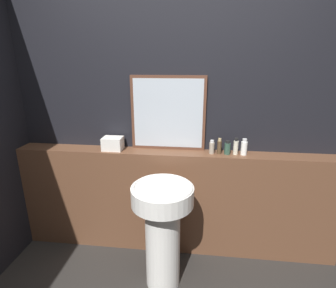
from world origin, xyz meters
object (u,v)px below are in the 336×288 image
object	(u,v)px
shampoo_bottle	(212,147)
lotion_bottle	(227,148)
pedestal_sink	(163,225)
towel_stack	(113,143)
hand_soap_bottle	(244,147)
body_wash_bottle	(236,147)
conditioner_bottle	(219,147)
mirror	(168,114)

from	to	relation	value
shampoo_bottle	lotion_bottle	xyz separation A→B (m)	(0.13, 0.00, -0.00)
pedestal_sink	shampoo_bottle	bearing A→B (deg)	50.90
towel_stack	shampoo_bottle	bearing A→B (deg)	0.00
towel_stack	lotion_bottle	world-z (taller)	lotion_bottle
hand_soap_bottle	towel_stack	bearing A→B (deg)	180.00
towel_stack	body_wash_bottle	distance (m)	1.09
hand_soap_bottle	conditioner_bottle	bearing A→B (deg)	180.00
shampoo_bottle	conditioner_bottle	distance (m)	0.06
lotion_bottle	body_wash_bottle	size ratio (longest dim) A/B	0.81
towel_stack	lotion_bottle	xyz separation A→B (m)	(1.02, 0.00, -0.00)
towel_stack	body_wash_bottle	xyz separation A→B (m)	(1.09, 0.00, 0.01)
body_wash_bottle	hand_soap_bottle	distance (m)	0.07
pedestal_sink	hand_soap_bottle	size ratio (longest dim) A/B	6.20
body_wash_bottle	towel_stack	bearing A→B (deg)	180.00
pedestal_sink	lotion_bottle	size ratio (longest dim) A/B	7.33
hand_soap_bottle	lotion_bottle	bearing A→B (deg)	180.00
towel_stack	conditioner_bottle	size ratio (longest dim) A/B	1.25
mirror	body_wash_bottle	world-z (taller)	mirror
mirror	lotion_bottle	xyz separation A→B (m)	(0.52, -0.08, -0.27)
lotion_bottle	hand_soap_bottle	bearing A→B (deg)	-0.00
conditioner_bottle	shampoo_bottle	bearing A→B (deg)	180.00
pedestal_sink	towel_stack	world-z (taller)	towel_stack
mirror	shampoo_bottle	world-z (taller)	mirror
pedestal_sink	shampoo_bottle	distance (m)	0.77
lotion_bottle	hand_soap_bottle	world-z (taller)	hand_soap_bottle
lotion_bottle	body_wash_bottle	distance (m)	0.07
conditioner_bottle	body_wash_bottle	size ratio (longest dim) A/B	0.94
pedestal_sink	hand_soap_bottle	world-z (taller)	hand_soap_bottle
shampoo_bottle	body_wash_bottle	distance (m)	0.20
body_wash_bottle	hand_soap_bottle	world-z (taller)	body_wash_bottle
towel_stack	shampoo_bottle	world-z (taller)	shampoo_bottle
towel_stack	body_wash_bottle	bearing A→B (deg)	0.00
pedestal_sink	mirror	xyz separation A→B (m)	(-0.02, 0.54, 0.77)
mirror	lotion_bottle	size ratio (longest dim) A/B	5.47
conditioner_bottle	body_wash_bottle	bearing A→B (deg)	0.00
mirror	lotion_bottle	bearing A→B (deg)	-9.00
conditioner_bottle	hand_soap_bottle	world-z (taller)	hand_soap_bottle
conditioner_bottle	lotion_bottle	bearing A→B (deg)	0.00
lotion_bottle	body_wash_bottle	world-z (taller)	body_wash_bottle
towel_stack	body_wash_bottle	world-z (taller)	body_wash_bottle
towel_stack	conditioner_bottle	distance (m)	0.95
towel_stack	hand_soap_bottle	bearing A→B (deg)	0.00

